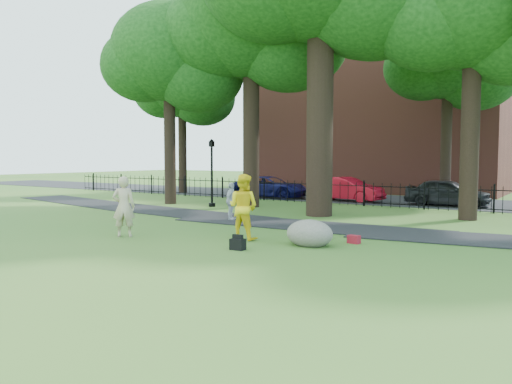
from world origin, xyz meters
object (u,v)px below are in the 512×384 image
Objects in this scene: woman at (124,207)px; red_sedan at (347,189)px; boulder at (310,232)px; lamppost at (212,173)px; man at (243,207)px.

woman is 0.46× the size of red_sedan.
woman is 5.81m from boulder.
lamppost is (-9.19, 7.09, 1.26)m from boulder.
boulder is 0.33× the size of red_sedan.
lamppost is 7.92m from red_sedan.
red_sedan is (4.38, 6.53, -0.98)m from lamppost.
boulder is (5.49, 1.83, -0.55)m from woman.
red_sedan is (-2.67, 13.79, -0.31)m from man.
man is 0.48× the size of red_sedan.
man reaches higher than woman.
man is 2.23m from boulder.
lamppost is 0.82× the size of red_sedan.
man is (3.35, 1.65, 0.04)m from woman.
woman is 9.68m from lamppost.
boulder is 11.67m from lamppost.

